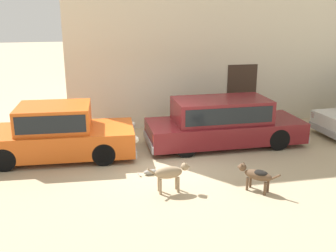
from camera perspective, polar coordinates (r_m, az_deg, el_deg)
name	(u,v)px	position (r m, az deg, el deg)	size (l,w,h in m)	color
ground_plane	(161,160)	(10.86, -1.10, -4.93)	(80.00, 80.00, 0.00)	tan
parked_sedan_nearest	(57,132)	(11.24, -15.86, -0.87)	(4.41, 1.98, 1.49)	#D15619
parked_sedan_second	(223,121)	(11.91, 7.99, 0.72)	(4.81, 1.72, 1.44)	maroon
apartment_block	(276,17)	(17.80, 15.44, 15.06)	(17.34, 5.86, 7.29)	beige
stray_dog_spotted	(171,173)	(8.90, 0.38, -6.82)	(1.02, 0.26, 0.70)	#997F60
stray_dog_tan	(257,175)	(9.18, 12.72, -6.88)	(0.77, 0.82, 0.62)	brown
stray_cat	(152,172)	(9.94, -2.40, -6.65)	(0.59, 0.22, 0.15)	gray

